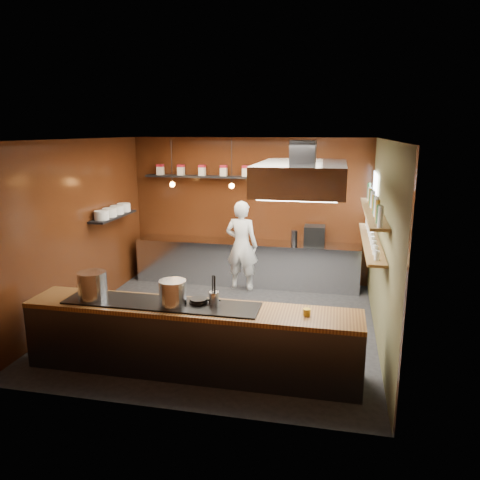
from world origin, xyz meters
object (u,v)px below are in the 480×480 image
(extractor_hood, at_px, (302,176))
(chef, at_px, (242,245))
(espresso_machine, at_px, (314,236))
(stockpot_small, at_px, (173,293))
(stockpot_large, at_px, (92,285))

(extractor_hood, xyz_separation_m, chef, (-1.33, 2.23, -1.60))
(extractor_hood, distance_m, espresso_machine, 2.87)
(chef, bearing_deg, extractor_hood, 128.97)
(stockpot_small, distance_m, chef, 3.49)
(stockpot_small, relative_size, espresso_machine, 0.88)
(extractor_hood, relative_size, chef, 1.11)
(extractor_hood, bearing_deg, espresso_machine, 88.09)
(stockpot_large, relative_size, stockpot_small, 1.07)
(extractor_hood, height_order, espresso_machine, extractor_hood)
(stockpot_small, relative_size, chef, 0.20)
(espresso_machine, height_order, chef, chef)
(espresso_machine, xyz_separation_m, chef, (-1.42, -0.28, -0.20))
(stockpot_large, xyz_separation_m, espresso_machine, (2.73, 3.75, -0.02))
(espresso_machine, bearing_deg, stockpot_small, -113.61)
(stockpot_large, distance_m, stockpot_small, 1.13)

